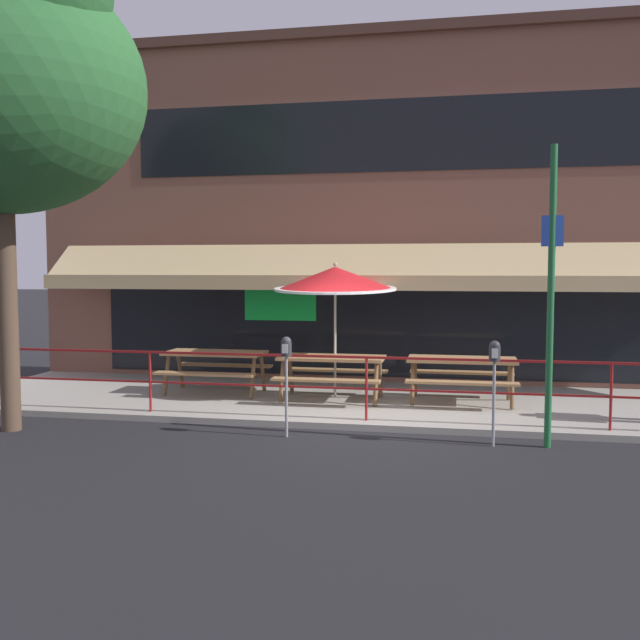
% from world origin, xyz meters
% --- Properties ---
extents(ground_plane, '(120.00, 120.00, 0.00)m').
position_xyz_m(ground_plane, '(0.00, 0.00, 0.00)').
color(ground_plane, black).
extents(patio_deck, '(15.00, 4.00, 0.10)m').
position_xyz_m(patio_deck, '(0.00, 2.00, 0.05)').
color(patio_deck, '#9E998E').
rests_on(patio_deck, ground).
extents(restaurant_building, '(15.00, 1.60, 7.10)m').
position_xyz_m(restaurant_building, '(-0.00, 4.22, 3.53)').
color(restaurant_building, brown).
rests_on(restaurant_building, ground).
extents(patio_railing, '(13.84, 0.04, 0.97)m').
position_xyz_m(patio_railing, '(0.00, 0.30, 0.80)').
color(patio_railing, maroon).
rests_on(patio_railing, patio_deck).
extents(picnic_table_left, '(1.80, 1.42, 0.76)m').
position_xyz_m(picnic_table_left, '(-2.98, 2.05, 0.71)').
color(picnic_table_left, '#997047').
rests_on(picnic_table_left, patio_deck).
extents(picnic_table_centre, '(1.80, 1.42, 0.76)m').
position_xyz_m(picnic_table_centre, '(-0.79, 1.78, 0.71)').
color(picnic_table_centre, '#997047').
rests_on(picnic_table_centre, patio_deck).
extents(picnic_table_right, '(1.80, 1.42, 0.76)m').
position_xyz_m(picnic_table_right, '(1.40, 1.95, 0.71)').
color(picnic_table_right, '#997047').
rests_on(picnic_table_right, patio_deck).
extents(patio_umbrella_centre, '(2.14, 2.14, 2.38)m').
position_xyz_m(patio_umbrella_centre, '(-0.79, 2.13, 2.18)').
color(patio_umbrella_centre, '#B7B2A8').
rests_on(patio_umbrella_centre, patio_deck).
extents(parking_meter_near, '(0.15, 0.16, 1.42)m').
position_xyz_m(parking_meter_near, '(-1.02, -0.54, 1.15)').
color(parking_meter_near, gray).
rests_on(parking_meter_near, ground).
extents(parking_meter_far, '(0.15, 0.16, 1.42)m').
position_xyz_m(parking_meter_far, '(1.81, -0.53, 1.15)').
color(parking_meter_far, gray).
rests_on(parking_meter_far, ground).
extents(street_sign_pole, '(0.28, 0.09, 3.97)m').
position_xyz_m(street_sign_pole, '(2.52, -0.45, 2.04)').
color(street_sign_pole, '#1E6033').
rests_on(street_sign_pole, ground).
extents(street_tree_curbside, '(4.14, 3.73, 7.29)m').
position_xyz_m(street_tree_curbside, '(-4.98, -0.98, 5.13)').
color(street_tree_curbside, brown).
rests_on(street_tree_curbside, ground).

